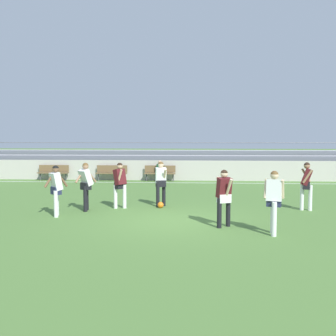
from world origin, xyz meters
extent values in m
plane|color=#517A38|center=(0.00, 0.00, 0.00)|extent=(160.00, 160.00, 0.00)
cube|color=white|center=(0.00, 10.09, 0.00)|extent=(44.00, 0.12, 0.01)
cube|color=#BCB7AD|center=(0.00, 11.34, 0.59)|extent=(48.00, 0.16, 1.18)
cube|color=#B2B2B7|center=(-1.61, 12.59, 0.33)|extent=(25.39, 0.36, 0.08)
cube|color=slate|center=(-1.61, 12.39, 0.16)|extent=(25.39, 0.04, 0.33)
cube|color=#B2B2B7|center=(-1.61, 13.30, 0.65)|extent=(25.39, 0.36, 0.08)
cube|color=slate|center=(-1.61, 13.10, 0.49)|extent=(25.39, 0.04, 0.33)
cube|color=#B2B2B7|center=(-1.61, 14.02, 0.98)|extent=(25.39, 0.36, 0.08)
cube|color=slate|center=(-1.61, 13.82, 0.82)|extent=(25.39, 0.04, 0.33)
cube|color=#B2B2B7|center=(-1.61, 14.74, 1.31)|extent=(25.39, 0.36, 0.08)
cube|color=slate|center=(-1.61, 14.54, 1.14)|extent=(25.39, 0.04, 0.33)
cube|color=#B2B2B7|center=(-1.61, 15.46, 1.63)|extent=(25.39, 0.36, 0.08)
cube|color=slate|center=(-1.61, 15.26, 1.47)|extent=(25.39, 0.04, 0.33)
cylinder|color=slate|center=(-1.61, 15.71, 2.18)|extent=(25.39, 0.06, 0.06)
cube|color=brown|center=(-1.34, 10.85, 0.45)|extent=(1.80, 0.40, 0.06)
cube|color=brown|center=(-1.34, 11.03, 0.70)|extent=(1.80, 0.05, 0.40)
cylinder|color=#47474C|center=(-2.12, 10.85, 0.23)|extent=(0.07, 0.07, 0.45)
cylinder|color=#47474C|center=(-0.56, 10.85, 0.23)|extent=(0.07, 0.07, 0.45)
cube|color=brown|center=(-4.19, 10.85, 0.45)|extent=(1.80, 0.40, 0.06)
cube|color=brown|center=(-4.19, 11.03, 0.70)|extent=(1.80, 0.05, 0.40)
cylinder|color=#47474C|center=(-4.97, 10.85, 0.23)|extent=(0.07, 0.07, 0.45)
cylinder|color=#47474C|center=(-3.41, 10.85, 0.23)|extent=(0.07, 0.07, 0.45)
cube|color=brown|center=(-7.69, 10.85, 0.45)|extent=(1.80, 0.40, 0.06)
cube|color=brown|center=(-7.69, 11.03, 0.70)|extent=(1.80, 0.05, 0.40)
cylinder|color=#47474C|center=(-8.47, 10.85, 0.23)|extent=(0.07, 0.07, 0.45)
cylinder|color=#47474C|center=(-6.91, 10.85, 0.23)|extent=(0.07, 0.07, 0.45)
cylinder|color=#2D2D38|center=(-1.34, 10.63, 0.23)|extent=(0.16, 0.16, 0.45)
cube|color=#194228|center=(-1.34, 10.85, 0.74)|extent=(0.36, 0.24, 0.52)
sphere|color=#D6A884|center=(-1.34, 10.85, 1.10)|extent=(0.21, 0.21, 0.21)
cylinder|color=black|center=(-0.48, 2.64, 0.43)|extent=(0.13, 0.13, 0.86)
cylinder|color=black|center=(-0.69, 2.45, 0.43)|extent=(0.13, 0.13, 0.86)
cube|color=black|center=(-0.59, 2.55, 0.84)|extent=(0.40, 0.30, 0.24)
cube|color=white|center=(-0.59, 2.55, 1.14)|extent=(0.44, 0.39, 0.59)
cylinder|color=beige|center=(-0.43, 2.42, 1.18)|extent=(0.17, 0.39, 0.45)
cylinder|color=beige|center=(-0.74, 2.67, 1.18)|extent=(0.17, 0.39, 0.45)
sphere|color=beige|center=(-0.59, 2.55, 1.53)|extent=(0.21, 0.21, 0.21)
sphere|color=brown|center=(-0.59, 2.55, 1.55)|extent=(0.20, 0.20, 0.20)
cylinder|color=white|center=(-2.16, 2.01, 0.42)|extent=(0.13, 0.13, 0.85)
cylinder|color=white|center=(-1.85, 2.07, 0.42)|extent=(0.13, 0.13, 0.85)
cube|color=black|center=(-2.00, 2.04, 0.83)|extent=(0.40, 0.42, 0.24)
cube|color=#56191E|center=(-2.00, 2.04, 1.13)|extent=(0.50, 0.51, 0.59)
cylinder|color=#D6A884|center=(-2.04, 2.24, 1.16)|extent=(0.25, 0.22, 0.51)
cylinder|color=#D6A884|center=(-1.97, 1.84, 1.16)|extent=(0.25, 0.22, 0.51)
sphere|color=#D6A884|center=(-2.00, 2.04, 1.51)|extent=(0.21, 0.21, 0.21)
sphere|color=black|center=(-2.00, 2.04, 1.53)|extent=(0.20, 0.20, 0.20)
cylinder|color=white|center=(4.63, 2.02, 0.44)|extent=(0.13, 0.13, 0.89)
cylinder|color=white|center=(4.37, 2.11, 0.44)|extent=(0.13, 0.13, 0.89)
cube|color=black|center=(4.50, 2.07, 0.87)|extent=(0.31, 0.41, 0.24)
cube|color=#56191E|center=(4.50, 2.07, 1.17)|extent=(0.48, 0.47, 0.60)
cylinder|color=#A87A5B|center=(4.47, 1.87, 1.20)|extent=(0.34, 0.16, 0.49)
cylinder|color=#A87A5B|center=(4.53, 2.26, 1.20)|extent=(0.34, 0.16, 0.49)
sphere|color=#A87A5B|center=(4.50, 2.07, 1.55)|extent=(0.21, 0.21, 0.21)
sphere|color=black|center=(4.50, 2.07, 1.57)|extent=(0.20, 0.20, 0.20)
cylinder|color=black|center=(-3.09, 1.62, 0.44)|extent=(0.13, 0.13, 0.88)
cylinder|color=black|center=(-3.07, 1.34, 0.44)|extent=(0.13, 0.13, 0.88)
cube|color=black|center=(-3.08, 1.48, 0.86)|extent=(0.42, 0.40, 0.24)
cube|color=white|center=(-3.08, 1.48, 1.16)|extent=(0.54, 0.54, 0.60)
cylinder|color=#A87A5B|center=(-2.89, 1.53, 1.19)|extent=(0.30, 0.35, 0.45)
cylinder|color=#A87A5B|center=(-3.27, 1.43, 1.19)|extent=(0.30, 0.35, 0.45)
sphere|color=#A87A5B|center=(-3.08, 1.48, 1.54)|extent=(0.21, 0.21, 0.21)
sphere|color=brown|center=(-3.08, 1.48, 1.56)|extent=(0.20, 0.20, 0.20)
cylinder|color=white|center=(2.66, -1.63, 0.44)|extent=(0.13, 0.13, 0.88)
cylinder|color=white|center=(2.70, -1.28, 0.44)|extent=(0.13, 0.13, 0.88)
cube|color=#232847|center=(2.68, -1.45, 0.86)|extent=(0.41, 0.32, 0.24)
cube|color=white|center=(2.68, -1.45, 1.16)|extent=(0.45, 0.40, 0.58)
cylinder|color=beige|center=(2.48, -1.40, 1.20)|extent=(0.15, 0.27, 0.51)
cylinder|color=beige|center=(2.89, -1.50, 1.20)|extent=(0.15, 0.27, 0.51)
sphere|color=beige|center=(2.68, -1.45, 1.55)|extent=(0.21, 0.21, 0.21)
sphere|color=brown|center=(2.68, -1.45, 1.57)|extent=(0.20, 0.20, 0.20)
cylinder|color=white|center=(-3.80, 0.63, 0.43)|extent=(0.13, 0.13, 0.85)
cylinder|color=white|center=(-3.73, 0.35, 0.43)|extent=(0.13, 0.13, 0.85)
cube|color=#232847|center=(-3.77, 0.49, 0.83)|extent=(0.41, 0.41, 0.24)
cube|color=white|center=(-3.77, 0.49, 1.13)|extent=(0.50, 0.50, 0.59)
cylinder|color=brown|center=(-3.58, 0.56, 1.17)|extent=(0.31, 0.31, 0.47)
cylinder|color=brown|center=(-3.96, 0.43, 1.17)|extent=(0.31, 0.31, 0.47)
sphere|color=brown|center=(-3.77, 0.49, 1.52)|extent=(0.21, 0.21, 0.21)
sphere|color=black|center=(-3.77, 0.49, 1.54)|extent=(0.20, 0.20, 0.20)
cylinder|color=black|center=(1.59, -0.56, 0.42)|extent=(0.13, 0.13, 0.84)
cylinder|color=black|center=(1.33, -0.78, 0.42)|extent=(0.13, 0.13, 0.84)
cube|color=white|center=(1.46, -0.67, 0.82)|extent=(0.42, 0.35, 0.24)
cube|color=#56191E|center=(1.46, -0.67, 1.12)|extent=(0.47, 0.43, 0.59)
cylinder|color=beige|center=(1.58, -0.84, 1.16)|extent=(0.20, 0.32, 0.49)
cylinder|color=beige|center=(1.34, -0.50, 1.16)|extent=(0.20, 0.32, 0.49)
sphere|color=beige|center=(1.46, -0.67, 1.50)|extent=(0.21, 0.21, 0.21)
sphere|color=black|center=(1.46, -0.67, 1.52)|extent=(0.20, 0.20, 0.20)
sphere|color=orange|center=(-0.56, 2.19, 0.11)|extent=(0.22, 0.22, 0.22)
camera|label=1|loc=(0.60, -11.54, 2.51)|focal=41.56mm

